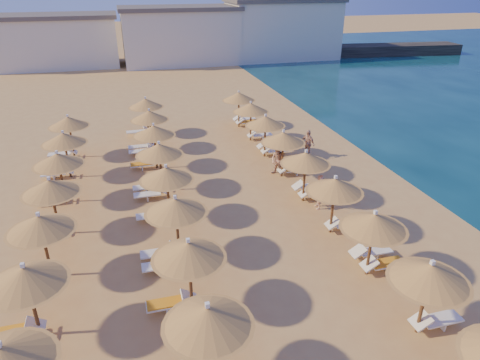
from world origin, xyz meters
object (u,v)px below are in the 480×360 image
object	(u,v)px
parasol_row_east	(335,186)
beachgoer_b	(278,161)
jetty	(362,50)
parasol_row_west	(176,207)
beachgoer_a	(319,192)
beachgoer_c	(308,143)

from	to	relation	value
parasol_row_east	beachgoer_b	size ratio (longest dim) A/B	18.55
jetty	beachgoer_b	world-z (taller)	beachgoer_b
parasol_row_west	jetty	bearing A→B (deg)	52.25
parasol_row_east	beachgoer_a	size ratio (longest dim) A/B	19.10
parasol_row_west	beachgoer_b	xyz separation A→B (m)	(6.85, 6.61, -1.44)
jetty	beachgoer_a	xyz separation A→B (m)	(-26.48, -41.55, 0.16)
jetty	beachgoer_c	bearing A→B (deg)	-118.15
beachgoer_b	beachgoer_c	bearing A→B (deg)	90.41
beachgoer_c	beachgoer_a	world-z (taller)	beachgoer_c
jetty	beachgoer_c	size ratio (longest dim) A/B	16.26
parasol_row_east	beachgoer_c	xyz separation A→B (m)	(2.67, 8.84, -1.45)
beachgoer_c	beachgoer_b	distance (m)	3.62
jetty	parasol_row_west	size ratio (longest dim) A/B	0.86
beachgoer_b	beachgoer_a	distance (m)	4.39
jetty	beachgoer_c	world-z (taller)	beachgoer_c
jetty	parasol_row_east	world-z (taller)	parasol_row_east
parasol_row_east	beachgoer_c	size ratio (longest dim) A/B	18.82
jetty	beachgoer_b	size ratio (longest dim) A/B	16.02
beachgoer_c	beachgoer_b	xyz separation A→B (m)	(-2.85, -2.23, 0.01)
parasol_row_west	beachgoer_c	distance (m)	13.21
beachgoer_b	beachgoer_a	bearing A→B (deg)	-29.78
parasol_row_east	beachgoer_a	distance (m)	2.72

